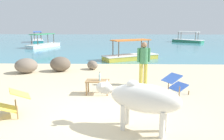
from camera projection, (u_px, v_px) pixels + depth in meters
sand_beach at (96, 114)px, 5.80m from camera, size 18.00×14.00×0.04m
water_surface at (113, 42)px, 27.31m from camera, size 60.00×36.00×0.03m
cow at (142, 98)px, 4.73m from camera, size 1.95×1.16×1.11m
low_bench_table at (97, 83)px, 7.28m from camera, size 0.78×0.47×0.46m
bottle at (100, 77)px, 7.19m from camera, size 0.07×0.07×0.30m
deck_chair_near at (14, 101)px, 5.54m from camera, size 0.93×0.84×0.68m
deck_chair_far at (175, 83)px, 7.23m from camera, size 0.93×0.84×0.68m
person_standing at (144, 60)px, 8.27m from camera, size 0.50×0.32×1.62m
shore_rock_large at (26, 66)px, 10.34m from camera, size 1.20×1.08×0.70m
shore_rock_medium at (92, 65)px, 11.15m from camera, size 0.77×0.79×0.45m
shore_rock_small at (60, 64)px, 10.71m from camera, size 1.04×0.88×0.71m
boat_green at (188, 40)px, 26.87m from camera, size 3.53×3.28×1.29m
boat_teal at (38, 40)px, 26.97m from camera, size 2.41×3.84×1.29m
boat_white at (43, 44)px, 21.46m from camera, size 2.61×3.81×1.29m
boat_yellow at (131, 55)px, 14.24m from camera, size 3.78×2.76×1.29m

